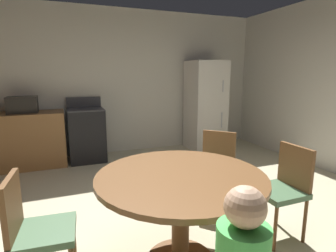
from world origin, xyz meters
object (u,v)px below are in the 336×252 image
Objects in this scene: oven_range at (87,134)px; dining_table at (181,193)px; chair_northeast at (216,165)px; refrigerator at (205,106)px; microwave at (22,105)px; chair_west at (33,227)px; chair_east at (284,185)px.

oven_range is 3.08m from dining_table.
chair_northeast is (1.22, -2.31, 0.03)m from oven_range.
refrigerator is (2.32, -0.05, 0.41)m from oven_range.
oven_range is 1.26× the size of chair_northeast.
chair_west is at bearing -83.04° from microwave.
microwave reaches higher than oven_range.
oven_range is 3.39m from chair_east.
chair_northeast and chair_east have the same top height.
microwave is (-0.95, -0.00, 0.56)m from oven_range.
chair_east is (2.47, -3.03, -0.53)m from microwave.
chair_west is (-1.05, 0.08, -0.11)m from dining_table.
refrigerator is 4.14m from chair_west.
oven_range is 0.84× the size of dining_table.
chair_northeast is at bearing -68.22° from chair_east.
oven_range reaches higher than dining_table.
refrigerator is 2.02× the size of chair_northeast.
chair_east reaches higher than dining_table.
microwave is at bearing -51.26° from chair_east.
chair_northeast is at bearing -116.02° from refrigerator.
refrigerator is 3.53m from dining_table.
chair_east is (-0.81, -2.98, -0.38)m from refrigerator.
chair_northeast is (-1.10, -2.26, -0.38)m from refrigerator.
refrigerator is at bearing 49.20° from chair_west.
chair_northeast is 1.00× the size of chair_west.
dining_table is 1.50× the size of chair_east.
chair_northeast is at bearing 43.93° from dining_table.
oven_range reaches higher than chair_west.
chair_northeast is (2.17, -2.31, -0.53)m from microwave.
chair_west is at bearing -101.29° from oven_range.
chair_northeast is at bearing 24.06° from chair_west.
oven_range is at bearing 178.67° from refrigerator.
oven_range is 2.50× the size of microwave.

